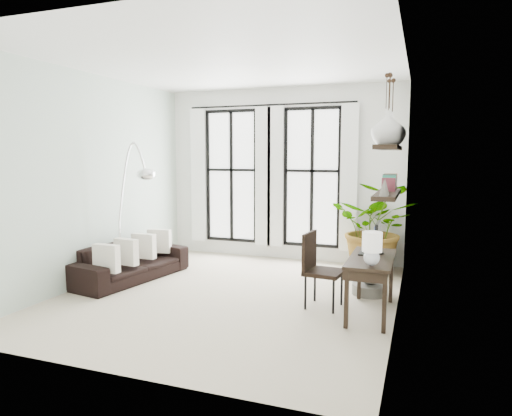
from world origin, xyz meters
The scene contains 16 objects.
floor centered at (0.00, 0.00, 0.00)m, with size 5.00×5.00×0.00m, color beige.
ceiling centered at (0.00, 0.00, 3.20)m, with size 5.00×5.00×0.00m, color white.
wall_left centered at (-2.25, 0.00, 1.60)m, with size 5.00×5.00×0.00m, color #B5CABA.
wall_right centered at (2.25, 0.00, 1.60)m, with size 5.00×5.00×0.00m, color white.
wall_back centered at (0.00, 2.50, 1.60)m, with size 4.50×4.50×0.00m, color white.
windows centered at (-0.20, 2.43, 1.56)m, with size 3.26×0.13×2.65m.
wall_shelves centered at (2.11, -0.09, 1.73)m, with size 0.25×1.30×0.60m.
sofa centered at (-1.80, 0.23, 0.29)m, with size 1.98×0.77×0.58m, color black.
throw_pillows centered at (-1.70, 0.23, 0.50)m, with size 0.40×1.52×0.40m.
plant centered at (1.81, 2.00, 0.76)m, with size 1.37×1.19×1.52m, color #2D7228.
desk centered at (1.95, -0.19, 0.69)m, with size 0.52×1.23×1.12m.
desk_chair centered at (1.26, -0.03, 0.55)m, with size 0.51×0.51×0.97m.
arc_lamp centered at (-1.69, 0.20, 1.55)m, with size 0.71×0.47×2.17m.
buddha centered at (1.86, 0.73, 0.38)m, with size 0.50×0.50×0.90m.
vase_a centered at (2.11, -0.38, 2.27)m, with size 0.37×0.37×0.38m, color white.
vase_b centered at (2.11, 0.02, 2.27)m, with size 0.37×0.37×0.38m, color white.
Camera 1 is at (2.49, -5.73, 1.97)m, focal length 32.00 mm.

